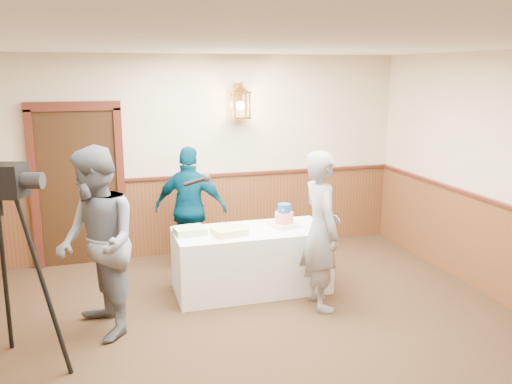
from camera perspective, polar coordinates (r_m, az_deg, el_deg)
The scene contains 10 objects.
ground at distance 4.92m, azimuth 1.85°, elevation -19.00°, with size 7.00×7.00×0.00m, color #332113.
room_shell at distance 4.72m, azimuth -0.37°, elevation -0.30°, with size 6.02×7.02×2.81m.
display_table at distance 6.49m, azimuth -0.50°, elevation -7.18°, with size 1.80×0.80×0.75m, color white.
tiered_cake at distance 6.46m, azimuth 2.97°, elevation -2.75°, with size 0.34×0.34×0.28m.
sheet_cake_yellow at distance 6.19m, azimuth -2.82°, elevation -4.17°, with size 0.37×0.28×0.08m, color #EECA8E.
sheet_cake_green at distance 6.25m, azimuth -6.99°, elevation -4.07°, with size 0.34×0.27×0.08m, color #97D797.
interviewer at distance 5.47m, azimuth -16.41°, elevation -5.23°, with size 1.63×1.07×1.89m.
baker at distance 5.94m, azimuth 6.88°, elevation -4.05°, with size 0.64×0.42×1.76m, color gray.
assistant_p at distance 7.12m, azimuth -6.90°, elevation -1.74°, with size 0.96×0.40×1.63m, color #02334C.
tv_camera_rig at distance 5.08m, azimuth -24.73°, elevation -8.72°, with size 0.72×0.68×1.85m.
Camera 1 is at (-1.33, -3.97, 2.59)m, focal length 38.00 mm.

